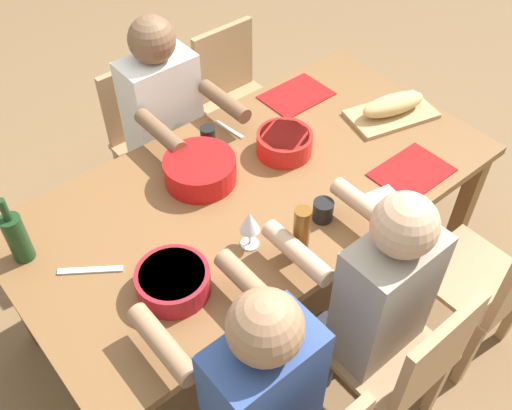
# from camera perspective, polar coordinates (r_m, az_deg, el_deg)

# --- Properties ---
(ground_plane) EXTENTS (8.00, 8.00, 0.00)m
(ground_plane) POSITION_cam_1_polar(r_m,az_deg,el_deg) (2.92, 0.00, -8.61)
(ground_plane) COLOR brown
(dining_table) EXTENTS (2.00, 1.03, 0.74)m
(dining_table) POSITION_cam_1_polar(r_m,az_deg,el_deg) (2.40, 0.00, 0.63)
(dining_table) COLOR brown
(dining_table) RESTS_ON ground_plane
(chair_far_center) EXTENTS (0.40, 0.40, 0.85)m
(chair_far_center) POSITION_cam_1_polar(r_m,az_deg,el_deg) (2.23, 14.37, -14.64)
(chair_far_center) COLOR #A87F56
(chair_far_center) RESTS_ON ground_plane
(diner_far_center) EXTENTS (0.41, 0.53, 1.20)m
(diner_far_center) POSITION_cam_1_polar(r_m,az_deg,el_deg) (2.10, 11.62, -8.58)
(diner_far_center) COLOR #2D2D38
(diner_far_center) RESTS_ON ground_plane
(chair_near_left) EXTENTS (0.40, 0.40, 0.85)m
(chair_near_left) POSITION_cam_1_polar(r_m,az_deg,el_deg) (3.29, -2.02, 10.77)
(chair_near_left) COLOR #A87F56
(chair_near_left) RESTS_ON ground_plane
(chair_near_center) EXTENTS (0.40, 0.40, 0.85)m
(chair_near_center) POSITION_cam_1_polar(r_m,az_deg,el_deg) (3.05, -10.18, 6.79)
(chair_near_center) COLOR #A87F56
(chair_near_center) RESTS_ON ground_plane
(diner_near_center) EXTENTS (0.41, 0.53, 1.20)m
(diner_near_center) POSITION_cam_1_polar(r_m,az_deg,el_deg) (2.79, -8.71, 8.41)
(diner_near_center) COLOR #2D2D38
(diner_near_center) RESTS_ON ground_plane
(diner_far_right) EXTENTS (0.41, 0.53, 1.20)m
(diner_far_right) POSITION_cam_1_polar(r_m,az_deg,el_deg) (1.88, -0.12, -17.57)
(diner_far_right) COLOR #2D2D38
(diner_far_right) RESTS_ON ground_plane
(chair_far_left) EXTENTS (0.40, 0.40, 0.85)m
(chair_far_left) POSITION_cam_1_polar(r_m,az_deg,el_deg) (2.54, 22.30, -7.01)
(chair_far_left) COLOR #A87F56
(chair_far_left) RESTS_ON ground_plane
(serving_bowl_fruit) EXTENTS (0.24, 0.24, 0.10)m
(serving_bowl_fruit) POSITION_cam_1_polar(r_m,az_deg,el_deg) (2.48, 2.82, 6.23)
(serving_bowl_fruit) COLOR red
(serving_bowl_fruit) RESTS_ON dining_table
(serving_bowl_greens) EXTENTS (0.26, 0.26, 0.09)m
(serving_bowl_greens) POSITION_cam_1_polar(r_m,az_deg,el_deg) (2.00, -8.19, -7.35)
(serving_bowl_greens) COLOR #B21923
(serving_bowl_greens) RESTS_ON dining_table
(serving_bowl_salad) EXTENTS (0.30, 0.30, 0.11)m
(serving_bowl_salad) POSITION_cam_1_polar(r_m,az_deg,el_deg) (2.35, -5.55, 3.60)
(serving_bowl_salad) COLOR red
(serving_bowl_salad) RESTS_ON dining_table
(cutting_board) EXTENTS (0.44, 0.32, 0.02)m
(cutting_board) POSITION_cam_1_polar(r_m,az_deg,el_deg) (2.77, 13.19, 8.71)
(cutting_board) COLOR tan
(cutting_board) RESTS_ON dining_table
(bread_loaf) EXTENTS (0.34, 0.19, 0.09)m
(bread_loaf) POSITION_cam_1_polar(r_m,az_deg,el_deg) (2.74, 13.38, 9.62)
(bread_loaf) COLOR tan
(bread_loaf) RESTS_ON cutting_board
(wine_bottle) EXTENTS (0.08, 0.08, 0.29)m
(wine_bottle) POSITION_cam_1_polar(r_m,az_deg,el_deg) (2.19, -22.53, -2.90)
(wine_bottle) COLOR #193819
(wine_bottle) RESTS_ON dining_table
(beer_bottle) EXTENTS (0.06, 0.06, 0.22)m
(beer_bottle) POSITION_cam_1_polar(r_m,az_deg,el_deg) (2.04, 4.50, -2.67)
(beer_bottle) COLOR brown
(beer_bottle) RESTS_ON dining_table
(wine_glass) EXTENTS (0.08, 0.08, 0.17)m
(wine_glass) POSITION_cam_1_polar(r_m,az_deg,el_deg) (2.06, -0.64, -1.80)
(wine_glass) COLOR silver
(wine_glass) RESTS_ON dining_table
(cup_far_center) EXTENTS (0.08, 0.08, 0.08)m
(cup_far_center) POSITION_cam_1_polar(r_m,az_deg,el_deg) (2.21, 6.62, -0.55)
(cup_far_center) COLOR black
(cup_far_center) RESTS_ON dining_table
(placemat_near_left) EXTENTS (0.32, 0.23, 0.01)m
(placemat_near_left) POSITION_cam_1_polar(r_m,az_deg,el_deg) (2.84, 4.00, 10.73)
(placemat_near_left) COLOR maroon
(placemat_near_left) RESTS_ON dining_table
(cup_near_center) EXTENTS (0.07, 0.07, 0.10)m
(cup_near_center) POSITION_cam_1_polar(r_m,az_deg,el_deg) (2.51, -4.76, 6.64)
(cup_near_center) COLOR black
(cup_near_center) RESTS_ON dining_table
(fork_near_center) EXTENTS (0.04, 0.17, 0.01)m
(fork_near_center) POSITION_cam_1_polar(r_m,az_deg,el_deg) (2.63, -2.64, 7.45)
(fork_near_center) COLOR silver
(fork_near_center) RESTS_ON dining_table
(fork_far_right) EXTENTS (0.04, 0.17, 0.01)m
(fork_far_right) POSITION_cam_1_polar(r_m,az_deg,el_deg) (1.93, -9.26, -13.02)
(fork_far_right) COLOR silver
(fork_far_right) RESTS_ON dining_table
(placemat_far_left) EXTENTS (0.32, 0.23, 0.01)m
(placemat_far_left) POSITION_cam_1_polar(r_m,az_deg,el_deg) (2.50, 15.11, 3.14)
(placemat_far_left) COLOR maroon
(placemat_far_left) RESTS_ON dining_table
(carving_knife) EXTENTS (0.20, 0.15, 0.01)m
(carving_knife) POSITION_cam_1_polar(r_m,az_deg,el_deg) (2.14, -16.01, -6.19)
(carving_knife) COLOR silver
(carving_knife) RESTS_ON dining_table
(napkin_stack) EXTENTS (0.16, 0.16, 0.02)m
(napkin_stack) POSITION_cam_1_polar(r_m,az_deg,el_deg) (2.32, 12.59, 0.19)
(napkin_stack) COLOR white
(napkin_stack) RESTS_ON dining_table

